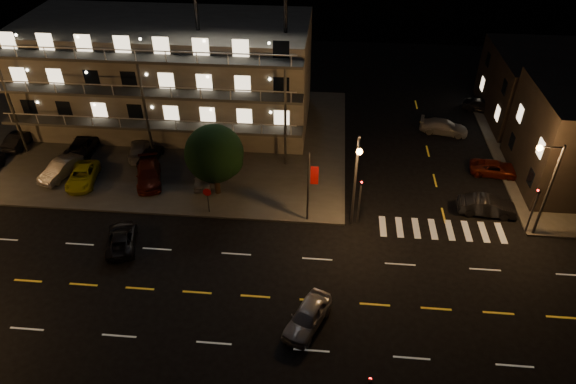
# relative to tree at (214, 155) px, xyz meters

# --- Properties ---
(ground) EXTENTS (140.00, 140.00, 0.00)m
(ground) POSITION_rel_tree_xyz_m (2.88, -11.31, -3.90)
(ground) COLOR black
(ground) RESTS_ON ground
(curb_nw) EXTENTS (44.00, 24.00, 0.15)m
(curb_nw) POSITION_rel_tree_xyz_m (-11.12, 8.69, -3.83)
(curb_nw) COLOR #3B3B39
(curb_nw) RESTS_ON ground
(motel) EXTENTS (28.00, 13.80, 18.10)m
(motel) POSITION_rel_tree_xyz_m (-7.07, 12.57, 1.44)
(motel) COLOR gray
(motel) RESTS_ON ground
(side_bldg_back) EXTENTS (14.06, 12.00, 7.00)m
(side_bldg_back) POSITION_rel_tree_xyz_m (32.86, 16.69, -0.41)
(side_bldg_back) COLOR black
(side_bldg_back) RESTS_ON ground
(streetlight_nc) EXTENTS (0.44, 1.92, 8.00)m
(streetlight_nc) POSITION_rel_tree_xyz_m (11.38, -3.38, 1.05)
(streetlight_nc) COLOR #2D2D30
(streetlight_nc) RESTS_ON ground
(streetlight_ne) EXTENTS (1.92, 0.44, 8.00)m
(streetlight_ne) POSITION_rel_tree_xyz_m (25.01, -3.01, 1.05)
(streetlight_ne) COLOR #2D2D30
(streetlight_ne) RESTS_ON ground
(signal_nw) EXTENTS (0.20, 0.27, 4.60)m
(signal_nw) POSITION_rel_tree_xyz_m (11.88, -2.82, -1.34)
(signal_nw) COLOR #2D2D30
(signal_nw) RESTS_ON ground
(signal_ne) EXTENTS (0.27, 0.20, 4.60)m
(signal_ne) POSITION_rel_tree_xyz_m (24.87, -2.81, -1.34)
(signal_ne) COLOR #2D2D30
(signal_ne) RESTS_ON ground
(banner_north) EXTENTS (0.83, 0.16, 6.40)m
(banner_north) POSITION_rel_tree_xyz_m (7.96, -2.91, -0.48)
(banner_north) COLOR #2D2D30
(banner_north) RESTS_ON ground
(stop_sign) EXTENTS (0.91, 0.11, 2.61)m
(stop_sign) POSITION_rel_tree_xyz_m (-0.12, -2.74, -2.19)
(stop_sign) COLOR #2D2D30
(stop_sign) RESTS_ON ground
(tree) EXTENTS (5.02, 4.83, 6.32)m
(tree) POSITION_rel_tree_xyz_m (0.00, 0.00, 0.00)
(tree) COLOR black
(tree) RESTS_ON curb_nw
(lot_car_1) EXTENTS (2.79, 4.70, 1.46)m
(lot_car_1) POSITION_rel_tree_xyz_m (-14.36, 1.24, -3.02)
(lot_car_1) COLOR gray
(lot_car_1) RESTS_ON curb_nw
(lot_car_2) EXTENTS (2.90, 4.98, 1.30)m
(lot_car_2) POSITION_rel_tree_xyz_m (-12.02, 0.45, -3.10)
(lot_car_2) COLOR #D2CE13
(lot_car_2) RESTS_ON curb_nw
(lot_car_3) EXTENTS (3.44, 5.38, 1.45)m
(lot_car_3) POSITION_rel_tree_xyz_m (-6.30, 1.13, -3.03)
(lot_car_3) COLOR #52160B
(lot_car_3) RESTS_ON curb_nw
(lot_car_4) EXTENTS (1.89, 3.78, 1.24)m
(lot_car_4) POSITION_rel_tree_xyz_m (-1.48, 1.23, -3.14)
(lot_car_4) COLOR gray
(lot_car_4) RESTS_ON curb_nw
(lot_car_5) EXTENTS (1.74, 4.39, 1.42)m
(lot_car_5) POSITION_rel_tree_xyz_m (-20.65, 6.08, -3.04)
(lot_car_5) COLOR black
(lot_car_5) RESTS_ON curb_nw
(lot_car_6) EXTENTS (2.56, 5.15, 1.40)m
(lot_car_6) POSITION_rel_tree_xyz_m (-14.10, 5.44, -3.05)
(lot_car_6) COLOR black
(lot_car_6) RESTS_ON curb_nw
(lot_car_7) EXTENTS (2.83, 4.81, 1.31)m
(lot_car_7) POSITION_rel_tree_xyz_m (-8.50, 5.28, -3.10)
(lot_car_7) COLOR gray
(lot_car_7) RESTS_ON curb_nw
(lot_car_8) EXTENTS (1.81, 3.89, 1.29)m
(lot_car_8) POSITION_rel_tree_xyz_m (-7.18, 4.40, -3.11)
(lot_car_8) COLOR black
(lot_car_8) RESTS_ON curb_nw
(lot_car_9) EXTENTS (1.48, 4.01, 1.31)m
(lot_car_9) POSITION_rel_tree_xyz_m (0.42, 5.30, -3.10)
(lot_car_9) COLOR #52160B
(lot_car_9) RESTS_ON curb_nw
(side_car_0) EXTENTS (4.70, 1.95, 1.51)m
(side_car_0) POSITION_rel_tree_xyz_m (22.28, -0.70, -3.15)
(side_car_0) COLOR black
(side_car_0) RESTS_ON ground
(side_car_1) EXTENTS (4.71, 2.63, 1.24)m
(side_car_1) POSITION_rel_tree_xyz_m (24.35, 5.21, -3.28)
(side_car_1) COLOR #52160B
(side_car_1) RESTS_ON ground
(side_car_2) EXTENTS (5.10, 2.88, 1.39)m
(side_car_2) POSITION_rel_tree_xyz_m (20.88, 12.47, -3.21)
(side_car_2) COLOR gray
(side_car_2) RESTS_ON ground
(side_car_3) EXTENTS (4.47, 2.97, 1.41)m
(side_car_3) POSITION_rel_tree_xyz_m (25.77, 17.70, -3.20)
(side_car_3) COLOR black
(side_car_3) RESTS_ON ground
(road_car_east) EXTENTS (3.36, 4.75, 1.50)m
(road_car_east) POSITION_rel_tree_xyz_m (8.50, -13.34, -3.15)
(road_car_east) COLOR gray
(road_car_east) RESTS_ON ground
(road_car_west) EXTENTS (3.16, 4.87, 1.25)m
(road_car_west) POSITION_rel_tree_xyz_m (-5.83, -7.09, -3.28)
(road_car_west) COLOR black
(road_car_west) RESTS_ON ground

